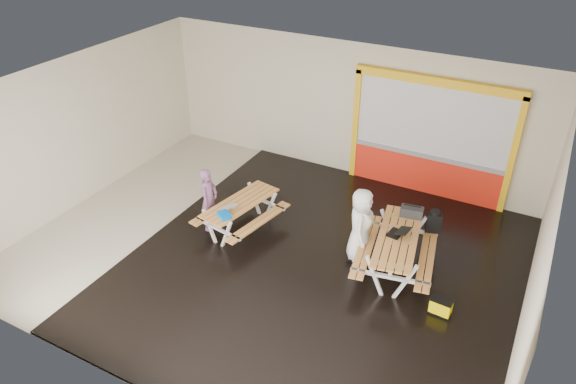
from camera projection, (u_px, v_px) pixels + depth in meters
The scene contains 14 objects.
room at pixel (266, 180), 10.48m from camera, with size 10.02×8.02×3.52m.
deck at pixel (321, 268), 10.87m from camera, with size 7.50×7.98×0.05m, color black.
kiosk at pixel (430, 140), 12.72m from camera, with size 3.88×0.16×3.00m.
picnic_table_left at pixel (241, 209), 11.74m from camera, with size 1.61×2.10×0.76m.
picnic_table_right at pixel (397, 245), 10.50m from camera, with size 1.83×2.39×0.87m.
person_left at pixel (209, 199), 11.67m from camera, with size 0.53×0.35×1.47m, color #764B6B.
person_right at pixel (361, 225), 10.67m from camera, with size 0.77×0.50×1.58m, color white.
laptop_left at pixel (229, 207), 11.39m from camera, with size 0.43×0.42×0.14m.
laptop_right at pixel (398, 232), 10.41m from camera, with size 0.44×0.40×0.17m.
blue_pouch at pixel (224, 215), 11.13m from camera, with size 0.30×0.21×0.09m, color #005DC4.
toolbox at pixel (412, 212), 10.95m from camera, with size 0.48×0.29×0.26m.
backpack at pixel (434, 221), 10.98m from camera, with size 0.34×0.28×0.50m.
dark_case at pixel (359, 255), 11.08m from camera, with size 0.41×0.31×0.16m, color black.
fluke_bag at pixel (441, 306), 9.66m from camera, with size 0.41×0.28×0.34m.
Camera 1 is at (4.65, -7.82, 6.98)m, focal length 33.48 mm.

